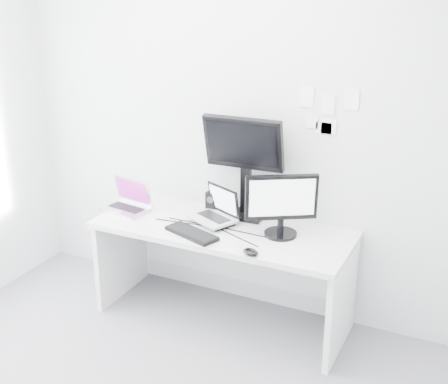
{
  "coord_description": "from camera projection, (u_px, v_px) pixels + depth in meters",
  "views": [
    {
      "loc": [
        1.69,
        -2.25,
        2.45
      ],
      "look_at": [
        0.02,
        1.23,
        1.0
      ],
      "focal_mm": 49.07,
      "sensor_mm": 36.0,
      "label": 1
    }
  ],
  "objects": [
    {
      "name": "keyboard",
      "position": [
        192.0,
        233.0,
        4.11
      ],
      "size": [
        0.42,
        0.27,
        0.03
      ],
      "primitive_type": "cube",
      "rotation": [
        0.0,
        0.0,
        -0.34
      ],
      "color": "black",
      "rests_on": "desk"
    },
    {
      "name": "wall_note_5",
      "position": [
        329.0,
        127.0,
        4.04
      ],
      "size": [
        0.1,
        0.0,
        0.11
      ],
      "primitive_type": "cube",
      "color": "white",
      "rests_on": "back_wall"
    },
    {
      "name": "wall_note_2",
      "position": [
        351.0,
        99.0,
        3.91
      ],
      "size": [
        0.1,
        0.0,
        0.14
      ],
      "primitive_type": "cube",
      "color": "white",
      "rests_on": "back_wall"
    },
    {
      "name": "wall_note_1",
      "position": [
        328.0,
        105.0,
        3.99
      ],
      "size": [
        0.09,
        0.0,
        0.13
      ],
      "primitive_type": "cube",
      "color": "white",
      "rests_on": "back_wall"
    },
    {
      "name": "wall_note_0",
      "position": [
        306.0,
        97.0,
        4.04
      ],
      "size": [
        0.1,
        0.0,
        0.14
      ],
      "primitive_type": "cube",
      "color": "white",
      "rests_on": "back_wall"
    },
    {
      "name": "samsung_monitor",
      "position": [
        281.0,
        205.0,
        4.04
      ],
      "size": [
        0.53,
        0.44,
        0.44
      ],
      "primitive_type": "cube",
      "rotation": [
        0.0,
        0.0,
        0.54
      ],
      "color": "black",
      "rests_on": "desk"
    },
    {
      "name": "mouse",
      "position": [
        251.0,
        252.0,
        3.83
      ],
      "size": [
        0.14,
        0.11,
        0.04
      ],
      "primitive_type": "ellipsoid",
      "rotation": [
        0.0,
        0.0,
        -0.42
      ],
      "color": "black",
      "rests_on": "desk"
    },
    {
      "name": "speaker",
      "position": [
        213.0,
        202.0,
        4.46
      ],
      "size": [
        0.09,
        0.09,
        0.16
      ],
      "primitive_type": "cube",
      "rotation": [
        0.0,
        0.0,
        0.08
      ],
      "color": "black",
      "rests_on": "desk"
    },
    {
      "name": "desk",
      "position": [
        223.0,
        274.0,
        4.37
      ],
      "size": [
        1.8,
        0.7,
        0.73
      ],
      "primitive_type": "cube",
      "color": "silver",
      "rests_on": "ground"
    },
    {
      "name": "dell_laptop",
      "position": [
        212.0,
        206.0,
        4.26
      ],
      "size": [
        0.39,
        0.35,
        0.26
      ],
      "primitive_type": "cube",
      "rotation": [
        0.0,
        0.0,
        -0.43
      ],
      "color": "#B1B3B8",
      "rests_on": "desk"
    },
    {
      "name": "rear_monitor",
      "position": [
        244.0,
        166.0,
        4.28
      ],
      "size": [
        0.57,
        0.23,
        0.77
      ],
      "primitive_type": "cube",
      "rotation": [
        0.0,
        0.0,
        0.04
      ],
      "color": "black",
      "rests_on": "desk"
    },
    {
      "name": "macbook",
      "position": [
        124.0,
        195.0,
        4.47
      ],
      "size": [
        0.36,
        0.3,
        0.25
      ],
      "primitive_type": "cube",
      "rotation": [
        0.0,
        0.0,
        -0.16
      ],
      "color": "#B8B9BE",
      "rests_on": "desk"
    },
    {
      "name": "wall_note_4",
      "position": [
        312.0,
        122.0,
        4.08
      ],
      "size": [
        0.08,
        0.0,
        0.09
      ],
      "primitive_type": "cube",
      "color": "white",
      "rests_on": "back_wall"
    },
    {
      "name": "wall_note_3",
      "position": [
        324.0,
        128.0,
        4.05
      ],
      "size": [
        0.11,
        0.0,
        0.08
      ],
      "primitive_type": "cube",
      "color": "white",
      "rests_on": "back_wall"
    },
    {
      "name": "back_wall",
      "position": [
        244.0,
        129.0,
        4.32
      ],
      "size": [
        3.6,
        0.0,
        3.6
      ],
      "primitive_type": "plane",
      "rotation": [
        1.57,
        0.0,
        0.0
      ],
      "color": "silver",
      "rests_on": "ground"
    }
  ]
}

